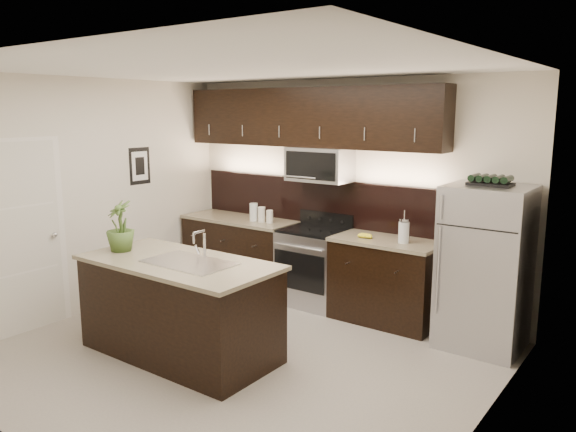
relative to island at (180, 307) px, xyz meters
name	(u,v)px	position (x,y,z in m)	size (l,w,h in m)	color
ground	(238,356)	(0.49, 0.28, -0.47)	(4.50, 4.50, 0.00)	gray
room_walls	(223,181)	(0.38, 0.24, 1.22)	(4.52, 4.02, 2.71)	beige
counter_run	(300,264)	(0.03, 1.97, 0.00)	(3.51, 0.65, 0.94)	black
upper_fixtures	(309,127)	(0.06, 2.11, 1.67)	(3.49, 0.40, 1.66)	black
island	(180,307)	(0.00, 0.00, 0.00)	(1.96, 0.96, 0.94)	black
sink_faucet	(190,261)	(0.15, 0.01, 0.48)	(0.84, 0.50, 0.28)	silver
refrigerator	(485,268)	(2.29, 1.91, 0.34)	(0.78, 0.71, 1.62)	#B2B2B7
wine_rack	(491,181)	(2.29, 1.91, 1.20)	(0.40, 0.25, 0.10)	black
plant	(120,226)	(-0.73, -0.08, 0.72)	(0.29, 0.29, 0.51)	#3E5A24
canisters	(260,214)	(-0.56, 1.92, 0.57)	(0.34, 0.11, 0.23)	silver
french_press	(404,231)	(1.42, 1.92, 0.60)	(0.12, 0.12, 0.34)	silver
bananas	(362,235)	(0.93, 1.89, 0.49)	(0.17, 0.13, 0.05)	yellow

